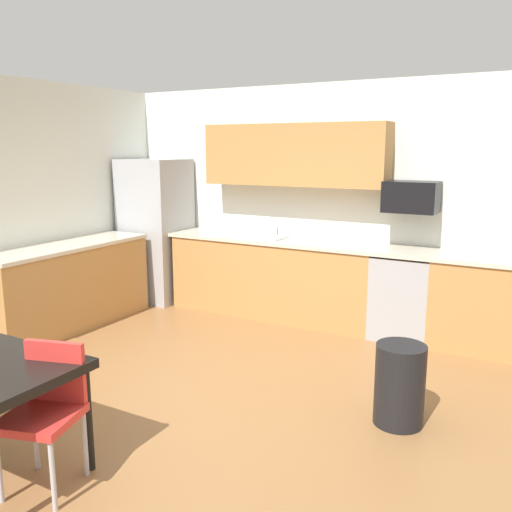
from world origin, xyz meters
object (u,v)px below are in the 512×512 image
Objects in this scene: trash_bin at (400,385)px; refrigerator at (156,230)px; oven_range at (404,295)px; chair_near_table at (47,404)px; microwave at (411,197)px.

refrigerator is at bearing 154.02° from trash_bin.
oven_range is (3.24, 0.08, -0.46)m from refrigerator.
refrigerator is at bearing 120.26° from chair_near_table.
refrigerator is at bearing -178.59° from oven_range.
oven_range is 1.94m from trash_bin.
oven_range is 1.69× the size of microwave.
chair_near_table is at bearing -107.76° from microwave.
chair_near_table is at bearing -59.74° from refrigerator.
microwave is 4.01m from chair_near_table.
oven_range is 1.52× the size of trash_bin.
microwave is at bearing 90.00° from oven_range.
refrigerator reaches higher than oven_range.
oven_range reaches higher than chair_near_table.
oven_range is at bearing 1.41° from refrigerator.
trash_bin is at bearing -77.12° from microwave.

